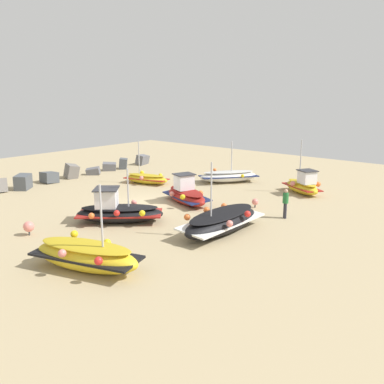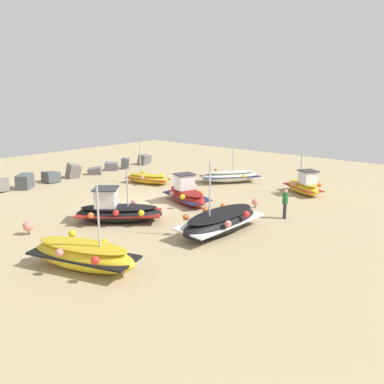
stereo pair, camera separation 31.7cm
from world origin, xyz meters
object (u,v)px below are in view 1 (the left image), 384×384
at_px(fishing_boat_2, 186,194).
at_px(fishing_boat_6, 86,255).
at_px(mooring_buoy_0, 255,202).
at_px(mooring_buoy_1, 29,227).
at_px(person_walking, 285,201).
at_px(fishing_boat_3, 118,211).
at_px(fishing_boat_0, 222,221).
at_px(fishing_boat_4, 303,185).
at_px(fishing_boat_1, 228,176).
at_px(fishing_boat_5, 146,178).

height_order(fishing_boat_2, fishing_boat_6, fishing_boat_6).
bearing_deg(mooring_buoy_0, mooring_buoy_1, 153.06).
distance_m(fishing_boat_2, mooring_buoy_1, 9.78).
distance_m(fishing_boat_2, fishing_boat_6, 10.87).
height_order(person_walking, mooring_buoy_0, person_walking).
relative_size(fishing_boat_3, person_walking, 2.83).
relative_size(fishing_boat_0, fishing_boat_4, 1.46).
xyz_separation_m(fishing_boat_1, mooring_buoy_0, (-4.97, -5.51, -0.12)).
bearing_deg(fishing_boat_0, mooring_buoy_0, 13.65).
distance_m(fishing_boat_1, fishing_boat_5, 6.34).
distance_m(person_walking, mooring_buoy_1, 13.54).
bearing_deg(fishing_boat_6, mooring_buoy_1, -23.87).
bearing_deg(fishing_boat_0, fishing_boat_2, 59.19).
xyz_separation_m(fishing_boat_2, fishing_boat_6, (-10.25, -3.63, 0.02)).
bearing_deg(fishing_boat_3, fishing_boat_6, 86.88).
distance_m(fishing_boat_1, fishing_boat_4, 6.11).
relative_size(fishing_boat_1, fishing_boat_6, 0.97).
bearing_deg(mooring_buoy_1, fishing_boat_1, -1.18).
height_order(fishing_boat_3, mooring_buoy_1, fishing_boat_3).
relative_size(fishing_boat_2, mooring_buoy_0, 7.60).
xyz_separation_m(fishing_boat_3, fishing_boat_6, (-4.94, -3.90, 0.01)).
relative_size(person_walking, mooring_buoy_0, 2.97).
distance_m(fishing_boat_1, fishing_boat_3, 12.27).
bearing_deg(mooring_buoy_0, fishing_boat_3, 149.95).
xyz_separation_m(fishing_boat_0, fishing_boat_1, (9.99, 6.67, -0.11)).
bearing_deg(person_walking, fishing_boat_5, -51.71).
bearing_deg(mooring_buoy_1, fishing_boat_0, -47.21).
distance_m(fishing_boat_5, person_walking, 12.46).
xyz_separation_m(fishing_boat_2, fishing_boat_4, (7.13, -4.51, 0.01)).
distance_m(fishing_boat_4, person_walking, 6.29).
bearing_deg(fishing_boat_5, fishing_boat_4, 8.41).
height_order(fishing_boat_1, fishing_boat_3, fishing_boat_1).
height_order(fishing_boat_2, person_walking, fishing_boat_2).
distance_m(fishing_boat_0, mooring_buoy_1, 9.55).
distance_m(fishing_boat_4, mooring_buoy_0, 5.25).
bearing_deg(person_walking, fishing_boat_0, 27.34).
bearing_deg(fishing_boat_2, mooring_buoy_1, 98.34).
height_order(fishing_boat_3, mooring_buoy_0, fishing_boat_3).
relative_size(fishing_boat_3, fishing_boat_6, 0.96).
xyz_separation_m(fishing_boat_0, fishing_boat_2, (3.10, 5.07, 0.01)).
height_order(fishing_boat_0, mooring_buoy_1, fishing_boat_0).
height_order(fishing_boat_4, mooring_buoy_0, fishing_boat_4).
bearing_deg(fishing_boat_4, person_walking, -43.40).
xyz_separation_m(fishing_boat_2, fishing_boat_5, (2.37, 6.06, -0.19)).
relative_size(fishing_boat_2, fishing_boat_5, 1.14).
xyz_separation_m(fishing_boat_1, fishing_boat_4, (0.24, -6.11, 0.12)).
distance_m(fishing_boat_3, fishing_boat_5, 9.61).
height_order(fishing_boat_1, mooring_buoy_1, fishing_boat_1).
bearing_deg(mooring_buoy_0, fishing_boat_6, 178.69).
xyz_separation_m(fishing_boat_6, mooring_buoy_1, (0.67, 5.57, -0.16)).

